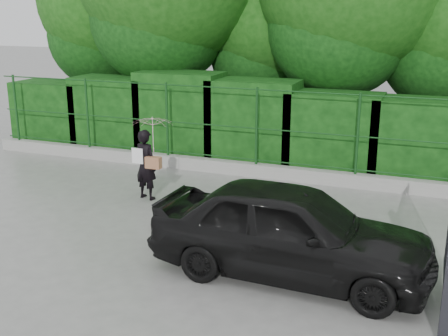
% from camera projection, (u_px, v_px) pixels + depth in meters
% --- Properties ---
extents(ground, '(80.00, 80.00, 0.00)m').
position_uv_depth(ground, '(149.00, 246.00, 9.35)').
color(ground, gray).
extents(kerb, '(14.00, 0.25, 0.30)m').
position_uv_depth(kerb, '(240.00, 168.00, 13.34)').
color(kerb, '#9E9E99').
rests_on(kerb, ground).
extents(fence, '(14.13, 0.06, 1.80)m').
position_uv_depth(fence, '(249.00, 126.00, 12.98)').
color(fence, '#144016').
rests_on(fence, kerb).
extents(hedge, '(14.20, 1.20, 2.25)m').
position_uv_depth(hedge, '(250.00, 125.00, 14.04)').
color(hedge, black).
rests_on(hedge, ground).
extents(woman, '(0.87, 0.85, 1.73)m').
position_uv_depth(woman, '(150.00, 145.00, 11.39)').
color(woman, black).
rests_on(woman, ground).
extents(car, '(4.19, 1.82, 1.41)m').
position_uv_depth(car, '(290.00, 230.00, 8.18)').
color(car, black).
rests_on(car, ground).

